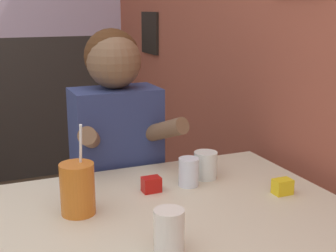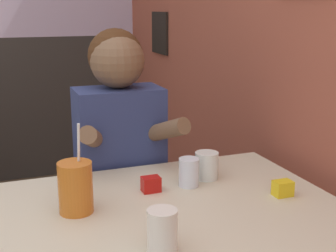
% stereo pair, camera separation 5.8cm
% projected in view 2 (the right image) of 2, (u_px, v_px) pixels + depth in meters
% --- Properties ---
extents(brick_wall_right, '(0.08, 4.77, 2.70)m').
position_uv_depth(brick_wall_right, '(212.00, 1.00, 2.44)').
color(brick_wall_right, '#9E4C38').
rests_on(brick_wall_right, ground_plane).
extents(main_table, '(1.05, 0.81, 0.73)m').
position_uv_depth(main_table, '(171.00, 227.00, 1.44)').
color(main_table, beige).
rests_on(main_table, ground_plane).
extents(person_seated, '(0.42, 0.41, 1.24)m').
position_uv_depth(person_seated, '(120.00, 173.00, 1.90)').
color(person_seated, navy).
rests_on(person_seated, ground_plane).
extents(cocktail_pitcher, '(0.10, 0.10, 0.27)m').
position_uv_depth(cocktail_pitcher, '(76.00, 187.00, 1.37)').
color(cocktail_pitcher, '#C6661E').
rests_on(cocktail_pitcher, main_table).
extents(glass_near_pitcher, '(0.07, 0.07, 0.10)m').
position_uv_depth(glass_near_pitcher, '(189.00, 172.00, 1.58)').
color(glass_near_pitcher, silver).
rests_on(glass_near_pitcher, main_table).
extents(glass_center, '(0.08, 0.08, 0.10)m').
position_uv_depth(glass_center, '(207.00, 165.00, 1.65)').
color(glass_center, silver).
rests_on(glass_center, main_table).
extents(glass_far_side, '(0.08, 0.08, 0.11)m').
position_uv_depth(glass_far_side, '(162.00, 231.00, 1.16)').
color(glass_far_side, silver).
rests_on(glass_far_side, main_table).
extents(condiment_ketchup, '(0.06, 0.04, 0.05)m').
position_uv_depth(condiment_ketchup, '(151.00, 184.00, 1.54)').
color(condiment_ketchup, '#B7140F').
rests_on(condiment_ketchup, main_table).
extents(condiment_mustard, '(0.06, 0.04, 0.05)m').
position_uv_depth(condiment_mustard, '(283.00, 188.00, 1.51)').
color(condiment_mustard, yellow).
rests_on(condiment_mustard, main_table).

